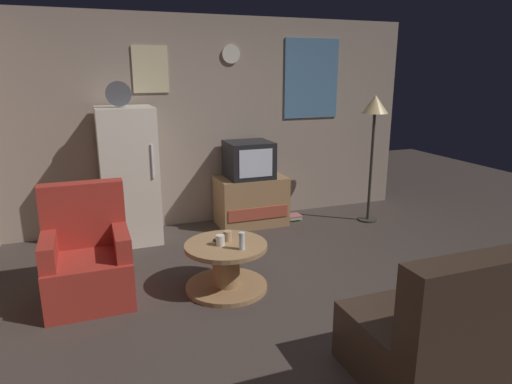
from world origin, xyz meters
TOP-DOWN VIEW (x-y plane):
  - ground_plane at (0.00, 0.00)m, footprint 12.00×12.00m
  - wall_with_art at (0.01, 2.45)m, footprint 5.20×0.12m
  - fridge at (-1.10, 2.05)m, footprint 0.60×0.62m
  - tv_stand at (0.35, 2.10)m, footprint 0.84×0.53m
  - crt_tv at (0.32, 2.09)m, footprint 0.54×0.51m
  - standing_lamp at (1.81, 1.69)m, footprint 0.32×0.32m
  - coffee_table at (-0.46, 0.51)m, footprint 0.72×0.72m
  - wine_glass at (-0.37, 0.35)m, footprint 0.05×0.05m
  - mug_ceramic_white at (-0.51, 0.50)m, footprint 0.08×0.08m
  - mug_ceramic_tan at (-0.42, 0.58)m, footprint 0.08×0.08m
  - remote_control at (-0.46, 0.61)m, footprint 0.16×0.08m
  - armchair at (-1.59, 0.77)m, footprint 0.68×0.68m
  - couch at (0.78, -1.14)m, footprint 1.70×0.80m
  - book_stack at (0.92, 2.04)m, footprint 0.19×0.18m

SIDE VIEW (x-z plane):
  - ground_plane at x=0.00m, z-range 0.00..0.00m
  - book_stack at x=0.92m, z-range 0.00..0.07m
  - coffee_table at x=-0.46m, z-range 0.00..0.42m
  - tv_stand at x=0.35m, z-range 0.00..0.60m
  - couch at x=0.78m, z-range -0.15..0.77m
  - armchair at x=-1.59m, z-range -0.14..0.82m
  - remote_control at x=-0.46m, z-range 0.42..0.44m
  - mug_ceramic_white at x=-0.51m, z-range 0.42..0.51m
  - mug_ceramic_tan at x=-0.42m, z-range 0.42..0.51m
  - wine_glass at x=-0.37m, z-range 0.42..0.57m
  - fridge at x=-1.10m, z-range -0.13..1.64m
  - crt_tv at x=0.32m, z-range 0.61..1.05m
  - wall_with_art at x=0.01m, z-range 0.01..2.51m
  - standing_lamp at x=1.81m, z-range 0.56..2.15m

